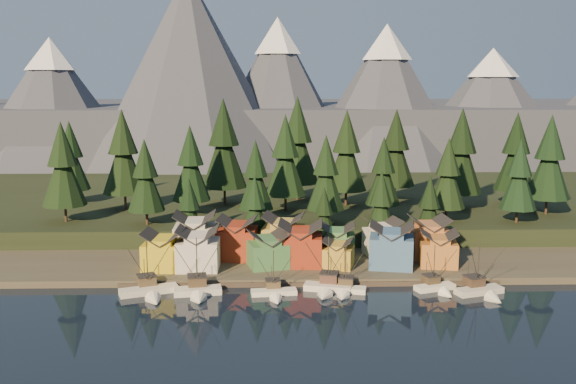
{
  "coord_description": "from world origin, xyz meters",
  "views": [
    {
      "loc": [
        -7.61,
        -113.95,
        42.84
      ],
      "look_at": [
        -4.14,
        30.0,
        17.53
      ],
      "focal_mm": 40.0,
      "sensor_mm": 36.0,
      "label": 1
    }
  ],
  "objects_px": {
    "boat_5": "(438,282)",
    "house_front_0": "(164,249)",
    "house_back_0": "(195,234)",
    "boat_3": "(327,280)",
    "house_front_1": "(198,247)",
    "boat_6": "(483,284)",
    "boat_0": "(150,285)",
    "boat_1": "(198,283)",
    "boat_2": "(274,287)",
    "house_back_1": "(237,237)",
    "boat_4": "(345,284)"
  },
  "relations": [
    {
      "from": "boat_2",
      "to": "boat_0",
      "type": "bearing_deg",
      "value": 170.84
    },
    {
      "from": "house_back_1",
      "to": "house_front_0",
      "type": "bearing_deg",
      "value": -146.48
    },
    {
      "from": "boat_3",
      "to": "boat_6",
      "type": "xyz_separation_m",
      "value": [
        31.12,
        -2.74,
        -0.19
      ]
    },
    {
      "from": "house_back_0",
      "to": "boat_6",
      "type": "bearing_deg",
      "value": -24.11
    },
    {
      "from": "boat_2",
      "to": "house_front_1",
      "type": "height_order",
      "value": "house_front_1"
    },
    {
      "from": "boat_0",
      "to": "boat_6",
      "type": "bearing_deg",
      "value": -22.38
    },
    {
      "from": "boat_3",
      "to": "boat_6",
      "type": "distance_m",
      "value": 31.24
    },
    {
      "from": "boat_2",
      "to": "boat_3",
      "type": "bearing_deg",
      "value": 5.45
    },
    {
      "from": "house_back_0",
      "to": "house_back_1",
      "type": "bearing_deg",
      "value": -13.89
    },
    {
      "from": "boat_0",
      "to": "boat_2",
      "type": "xyz_separation_m",
      "value": [
        25.06,
        -1.12,
        -0.38
      ]
    },
    {
      "from": "boat_0",
      "to": "house_back_0",
      "type": "height_order",
      "value": "house_back_0"
    },
    {
      "from": "boat_3",
      "to": "boat_4",
      "type": "xyz_separation_m",
      "value": [
        3.51,
        -0.85,
        -0.46
      ]
    },
    {
      "from": "boat_5",
      "to": "house_front_0",
      "type": "distance_m",
      "value": 59.2
    },
    {
      "from": "boat_0",
      "to": "boat_3",
      "type": "height_order",
      "value": "boat_3"
    },
    {
      "from": "house_front_1",
      "to": "house_back_1",
      "type": "xyz_separation_m",
      "value": [
        8.21,
        8.34,
        0.27
      ]
    },
    {
      "from": "boat_2",
      "to": "house_back_1",
      "type": "bearing_deg",
      "value": 104.16
    },
    {
      "from": "boat_5",
      "to": "boat_6",
      "type": "bearing_deg",
      "value": -37.36
    },
    {
      "from": "house_back_0",
      "to": "boat_0",
      "type": "bearing_deg",
      "value": -106.62
    },
    {
      "from": "house_front_0",
      "to": "boat_3",
      "type": "bearing_deg",
      "value": -15.65
    },
    {
      "from": "boat_6",
      "to": "boat_4",
      "type": "bearing_deg",
      "value": 158.14
    },
    {
      "from": "boat_3",
      "to": "house_front_1",
      "type": "height_order",
      "value": "boat_3"
    },
    {
      "from": "boat_1",
      "to": "boat_6",
      "type": "distance_m",
      "value": 57.26
    },
    {
      "from": "boat_6",
      "to": "house_front_1",
      "type": "bearing_deg",
      "value": 148.01
    },
    {
      "from": "boat_1",
      "to": "boat_5",
      "type": "relative_size",
      "value": 1.23
    },
    {
      "from": "boat_1",
      "to": "house_front_0",
      "type": "bearing_deg",
      "value": 114.01
    },
    {
      "from": "boat_3",
      "to": "boat_6",
      "type": "bearing_deg",
      "value": 8.95
    },
    {
      "from": "boat_2",
      "to": "boat_4",
      "type": "height_order",
      "value": "boat_4"
    },
    {
      "from": "boat_0",
      "to": "house_front_1",
      "type": "distance_m",
      "value": 16.07
    },
    {
      "from": "boat_2",
      "to": "house_front_1",
      "type": "bearing_deg",
      "value": 133.07
    },
    {
      "from": "boat_4",
      "to": "house_front_1",
      "type": "xyz_separation_m",
      "value": [
        -31.02,
        12.79,
        4.39
      ]
    },
    {
      "from": "boat_1",
      "to": "house_front_0",
      "type": "relative_size",
      "value": 1.41
    },
    {
      "from": "boat_5",
      "to": "house_front_0",
      "type": "xyz_separation_m",
      "value": [
        -57.82,
        12.04,
        4.05
      ]
    },
    {
      "from": "boat_3",
      "to": "house_front_1",
      "type": "xyz_separation_m",
      "value": [
        -27.51,
        11.94,
        3.93
      ]
    },
    {
      "from": "boat_3",
      "to": "boat_0",
      "type": "bearing_deg",
      "value": -164.13
    },
    {
      "from": "boat_3",
      "to": "boat_5",
      "type": "height_order",
      "value": "boat_3"
    },
    {
      "from": "boat_0",
      "to": "boat_5",
      "type": "height_order",
      "value": "boat_0"
    },
    {
      "from": "boat_6",
      "to": "house_front_1",
      "type": "xyz_separation_m",
      "value": [
        -58.63,
        14.68,
        4.12
      ]
    },
    {
      "from": "boat_0",
      "to": "boat_6",
      "type": "xyz_separation_m",
      "value": [
        66.92,
        -1.57,
        0.09
      ]
    },
    {
      "from": "house_back_1",
      "to": "boat_5",
      "type": "bearing_deg",
      "value": -19.61
    },
    {
      "from": "house_back_1",
      "to": "house_front_1",
      "type": "bearing_deg",
      "value": -128.44
    },
    {
      "from": "boat_5",
      "to": "house_back_0",
      "type": "height_order",
      "value": "house_back_0"
    },
    {
      "from": "house_front_0",
      "to": "boat_4",
      "type": "bearing_deg",
      "value": -15.17
    },
    {
      "from": "boat_1",
      "to": "house_back_0",
      "type": "height_order",
      "value": "house_back_0"
    },
    {
      "from": "boat_4",
      "to": "house_front_1",
      "type": "height_order",
      "value": "house_front_1"
    },
    {
      "from": "boat_4",
      "to": "boat_2",
      "type": "bearing_deg",
      "value": -161.49
    },
    {
      "from": "boat_5",
      "to": "house_front_1",
      "type": "height_order",
      "value": "house_front_1"
    },
    {
      "from": "house_front_1",
      "to": "boat_1",
      "type": "bearing_deg",
      "value": -83.88
    },
    {
      "from": "boat_5",
      "to": "house_back_0",
      "type": "distance_m",
      "value": 56.95
    },
    {
      "from": "boat_1",
      "to": "boat_3",
      "type": "height_order",
      "value": "boat_1"
    },
    {
      "from": "boat_0",
      "to": "boat_5",
      "type": "xyz_separation_m",
      "value": [
        58.51,
        1.22,
        -0.18
      ]
    }
  ]
}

